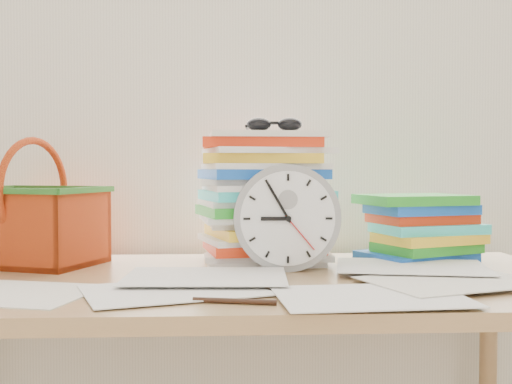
{
  "coord_description": "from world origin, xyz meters",
  "views": [
    {
      "loc": [
        -0.03,
        0.3,
        0.97
      ],
      "look_at": [
        0.04,
        1.6,
        0.92
      ],
      "focal_mm": 45.0,
      "sensor_mm": 36.0,
      "label": 1
    }
  ],
  "objects": [
    {
      "name": "scattered_papers",
      "position": [
        0.0,
        1.6,
        0.76
      ],
      "size": [
        1.26,
        0.42,
        0.02
      ],
      "primitive_type": null,
      "color": "white",
      "rests_on": "desk"
    },
    {
      "name": "clock",
      "position": [
        0.11,
        1.67,
        0.86
      ],
      "size": [
        0.23,
        0.05,
        0.23
      ],
      "primitive_type": "cylinder",
      "rotation": [
        1.57,
        0.0,
        0.0
      ],
      "color": "gray",
      "rests_on": "desk"
    },
    {
      "name": "pen",
      "position": [
        -0.01,
        1.33,
        0.75
      ],
      "size": [
        0.14,
        0.04,
        0.01
      ],
      "primitive_type": "cylinder",
      "rotation": [
        0.0,
        1.57,
        -0.22
      ],
      "color": "black",
      "rests_on": "desk"
    },
    {
      "name": "paper_stack",
      "position": [
        0.06,
        1.8,
        0.9
      ],
      "size": [
        0.34,
        0.29,
        0.3
      ],
      "primitive_type": null,
      "rotation": [
        0.0,
        0.0,
        0.13
      ],
      "color": "white",
      "rests_on": "desk"
    },
    {
      "name": "curtain",
      "position": [
        0.0,
        1.98,
        1.3
      ],
      "size": [
        2.4,
        0.01,
        2.5
      ],
      "primitive_type": "cube",
      "color": "white",
      "rests_on": "room_shell"
    },
    {
      "name": "book_stack",
      "position": [
        0.44,
        1.79,
        0.83
      ],
      "size": [
        0.32,
        0.28,
        0.16
      ],
      "primitive_type": null,
      "rotation": [
        0.0,
        0.0,
        0.36
      ],
      "color": "white",
      "rests_on": "desk"
    },
    {
      "name": "basket",
      "position": [
        -0.46,
        1.78,
        0.89
      ],
      "size": [
        0.34,
        0.31,
        0.28
      ],
      "primitive_type": null,
      "rotation": [
        0.0,
        0.0,
        -0.36
      ],
      "color": "#C44113",
      "rests_on": "desk"
    },
    {
      "name": "desk",
      "position": [
        0.0,
        1.6,
        0.68
      ],
      "size": [
        1.4,
        0.7,
        0.75
      ],
      "color": "#A27A4B",
      "rests_on": "ground"
    },
    {
      "name": "sunglasses",
      "position": [
        0.09,
        1.74,
        1.07
      ],
      "size": [
        0.15,
        0.13,
        0.03
      ],
      "primitive_type": null,
      "rotation": [
        0.0,
        0.0,
        -0.06
      ],
      "color": "black",
      "rests_on": "paper_stack"
    }
  ]
}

